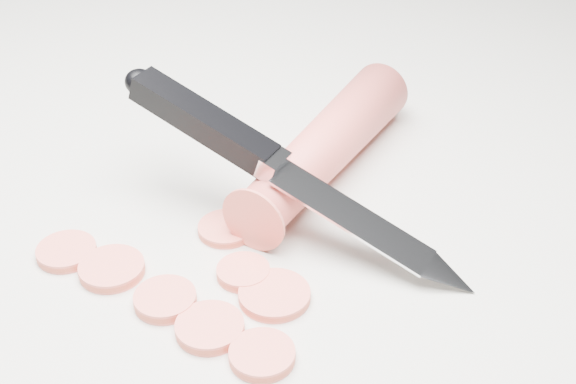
{
  "coord_description": "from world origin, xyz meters",
  "views": [
    {
      "loc": [
        0.08,
        -0.4,
        0.3
      ],
      "look_at": [
        0.04,
        0.0,
        0.02
      ],
      "focal_mm": 50.0,
      "sensor_mm": 36.0,
      "label": 1
    }
  ],
  "objects": [
    {
      "name": "carrot_slice_5",
      "position": [
        -0.09,
        -0.05,
        0.0
      ],
      "size": [
        0.03,
        0.03,
        0.01
      ],
      "primitive_type": "cylinder",
      "color": "#F36051",
      "rests_on": "ground"
    },
    {
      "name": "ground",
      "position": [
        0.0,
        0.0,
        0.0
      ],
      "size": [
        2.4,
        2.4,
        0.0
      ],
      "primitive_type": "plane",
      "color": "beige",
      "rests_on": "ground"
    },
    {
      "name": "carrot_slice_7",
      "position": [
        0.02,
        -0.06,
        0.0
      ],
      "size": [
        0.03,
        0.03,
        0.01
      ],
      "primitive_type": "cylinder",
      "color": "#F36051",
      "rests_on": "ground"
    },
    {
      "name": "carrot_slice_2",
      "position": [
        0.04,
        -0.08,
        0.0
      ],
      "size": [
        0.04,
        0.04,
        0.01
      ],
      "primitive_type": "cylinder",
      "color": "#F36051",
      "rests_on": "ground"
    },
    {
      "name": "carrot_slice_3",
      "position": [
        -0.02,
        -0.09,
        0.0
      ],
      "size": [
        0.03,
        0.03,
        0.01
      ],
      "primitive_type": "cylinder",
      "color": "#F36051",
      "rests_on": "ground"
    },
    {
      "name": "carrot_slice_8",
      "position": [
        0.01,
        -0.1,
        0.0
      ],
      "size": [
        0.04,
        0.04,
        0.01
      ],
      "primitive_type": "cylinder",
      "color": "#F36051",
      "rests_on": "ground"
    },
    {
      "name": "carrot_slice_4",
      "position": [
        0.02,
        -0.01,
        0.0
      ],
      "size": [
        0.03,
        0.03,
        0.01
      ],
      "primitive_type": "cylinder",
      "color": "#F36051",
      "rests_on": "ground"
    },
    {
      "name": "carrot_slice_1",
      "position": [
        0.0,
        -0.02,
        0.0
      ],
      "size": [
        0.03,
        0.03,
        0.01
      ],
      "primitive_type": "cylinder",
      "color": "#F36051",
      "rests_on": "ground"
    },
    {
      "name": "carrot_slice_6",
      "position": [
        0.04,
        -0.12,
        0.0
      ],
      "size": [
        0.03,
        0.03,
        0.01
      ],
      "primitive_type": "cylinder",
      "color": "#F36051",
      "rests_on": "ground"
    },
    {
      "name": "kitchen_knife",
      "position": [
        0.04,
        -0.01,
        0.04
      ],
      "size": [
        0.23,
        0.12,
        0.08
      ],
      "primitive_type": null,
      "color": "silver",
      "rests_on": "ground"
    },
    {
      "name": "carrot",
      "position": [
        0.06,
        0.05,
        0.02
      ],
      "size": [
        0.11,
        0.18,
        0.04
      ],
      "primitive_type": "cylinder",
      "rotation": [
        1.57,
        0.0,
        -0.41
      ],
      "color": "#E04B44",
      "rests_on": "ground"
    },
    {
      "name": "carrot_slice_0",
      "position": [
        -0.06,
        -0.06,
        0.0
      ],
      "size": [
        0.04,
        0.04,
        0.01
      ],
      "primitive_type": "cylinder",
      "color": "#F36051",
      "rests_on": "ground"
    }
  ]
}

